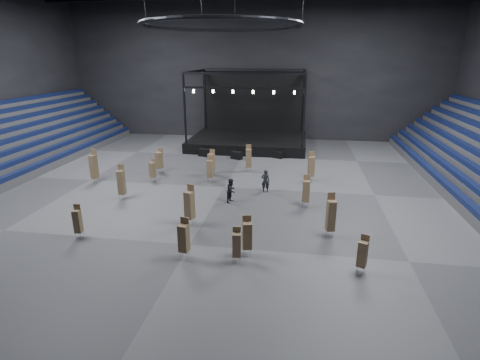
# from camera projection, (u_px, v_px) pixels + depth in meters

# --- Properties ---
(floor) EXTENTS (50.00, 50.00, 0.00)m
(floor) POSITION_uv_depth(u_px,v_px,m) (224.00, 187.00, 32.28)
(floor) COLOR #494A4C
(floor) RESTS_ON ground
(wall_back) EXTENTS (50.00, 0.20, 18.00)m
(wall_back) POSITION_uv_depth(u_px,v_px,m) (254.00, 70.00, 49.12)
(wall_back) COLOR black
(wall_back) RESTS_ON ground
(wall_front) EXTENTS (50.00, 0.20, 18.00)m
(wall_front) POSITION_uv_depth(u_px,v_px,m) (62.00, 127.00, 9.76)
(wall_front) COLOR black
(wall_front) RESTS_ON ground
(stage) EXTENTS (14.00, 10.00, 9.20)m
(stage) POSITION_uv_depth(u_px,v_px,m) (249.00, 134.00, 47.04)
(stage) COLOR black
(stage) RESTS_ON floor
(truss_ring) EXTENTS (12.30, 12.30, 5.15)m
(truss_ring) POSITION_uv_depth(u_px,v_px,m) (222.00, 25.00, 28.18)
(truss_ring) COLOR black
(truss_ring) RESTS_ON ceiling
(flight_case_left) EXTENTS (1.37, 0.96, 0.83)m
(flight_case_left) POSITION_uv_depth(u_px,v_px,m) (204.00, 153.00, 42.14)
(flight_case_left) COLOR black
(flight_case_left) RESTS_ON floor
(flight_case_mid) EXTENTS (1.39, 1.09, 0.83)m
(flight_case_mid) POSITION_uv_depth(u_px,v_px,m) (237.00, 155.00, 40.99)
(flight_case_mid) COLOR black
(flight_case_mid) RESTS_ON floor
(flight_case_right) EXTENTS (1.27, 0.99, 0.76)m
(flight_case_right) POSITION_uv_depth(u_px,v_px,m) (278.00, 155.00, 41.40)
(flight_case_right) COLOR black
(flight_case_right) RESTS_ON floor
(chair_stack_0) EXTENTS (0.59, 0.59, 2.39)m
(chair_stack_0) POSITION_uv_depth(u_px,v_px,m) (184.00, 237.00, 20.62)
(chair_stack_0) COLOR silver
(chair_stack_0) RESTS_ON floor
(chair_stack_1) EXTENTS (0.53, 0.53, 2.82)m
(chair_stack_1) POSITION_uv_depth(u_px,v_px,m) (121.00, 182.00, 29.18)
(chair_stack_1) COLOR silver
(chair_stack_1) RESTS_ON floor
(chair_stack_2) EXTENTS (0.51, 0.51, 2.04)m
(chair_stack_2) POSITION_uv_depth(u_px,v_px,m) (237.00, 244.00, 20.24)
(chair_stack_2) COLOR silver
(chair_stack_2) RESTS_ON floor
(chair_stack_3) EXTENTS (0.56, 0.56, 2.46)m
(chair_stack_3) POSITION_uv_depth(u_px,v_px,m) (306.00, 191.00, 27.69)
(chair_stack_3) COLOR silver
(chair_stack_3) RESTS_ON floor
(chair_stack_4) EXTENTS (0.53, 0.53, 2.37)m
(chair_stack_4) POSITION_uv_depth(u_px,v_px,m) (210.00, 168.00, 33.31)
(chair_stack_4) COLOR silver
(chair_stack_4) RESTS_ON floor
(chair_stack_5) EXTENTS (0.64, 0.64, 3.04)m
(chair_stack_5) POSITION_uv_depth(u_px,v_px,m) (94.00, 166.00, 32.93)
(chair_stack_5) COLOR silver
(chair_stack_5) RESTS_ON floor
(chair_stack_6) EXTENTS (0.60, 0.60, 2.86)m
(chair_stack_6) POSITION_uv_depth(u_px,v_px,m) (331.00, 215.00, 23.09)
(chair_stack_6) COLOR silver
(chair_stack_6) RESTS_ON floor
(chair_stack_8) EXTENTS (0.62, 0.62, 2.68)m
(chair_stack_8) POSITION_uv_depth(u_px,v_px,m) (311.00, 166.00, 33.57)
(chair_stack_8) COLOR silver
(chair_stack_8) RESTS_ON floor
(chair_stack_9) EXTENTS (0.59, 0.59, 2.12)m
(chair_stack_9) POSITION_uv_depth(u_px,v_px,m) (363.00, 253.00, 19.25)
(chair_stack_9) COLOR silver
(chair_stack_9) RESTS_ON floor
(chair_stack_10) EXTENTS (0.62, 0.62, 2.67)m
(chair_stack_10) POSITION_uv_depth(u_px,v_px,m) (249.00, 158.00, 36.26)
(chair_stack_10) COLOR silver
(chair_stack_10) RESTS_ON floor
(chair_stack_11) EXTENTS (0.70, 0.70, 2.43)m
(chair_stack_11) POSITION_uv_depth(u_px,v_px,m) (159.00, 160.00, 35.90)
(chair_stack_11) COLOR silver
(chair_stack_11) RESTS_ON floor
(chair_stack_12) EXTENTS (0.46, 0.46, 2.17)m
(chair_stack_12) POSITION_uv_depth(u_px,v_px,m) (78.00, 221.00, 23.03)
(chair_stack_12) COLOR silver
(chair_stack_12) RESTS_ON floor
(chair_stack_13) EXTENTS (0.58, 0.58, 2.08)m
(chair_stack_13) POSITION_uv_depth(u_px,v_px,m) (153.00, 170.00, 33.50)
(chair_stack_13) COLOR silver
(chair_stack_13) RESTS_ON floor
(chair_stack_14) EXTENTS (0.68, 0.68, 2.45)m
(chair_stack_14) POSITION_uv_depth(u_px,v_px,m) (211.00, 162.00, 35.27)
(chair_stack_14) COLOR silver
(chair_stack_14) RESTS_ON floor
(chair_stack_15) EXTENTS (0.62, 0.62, 2.36)m
(chair_stack_15) POSITION_uv_depth(u_px,v_px,m) (247.00, 235.00, 20.94)
(chair_stack_15) COLOR silver
(chair_stack_15) RESTS_ON floor
(chair_stack_16) EXTENTS (0.68, 0.68, 2.79)m
(chair_stack_16) POSITION_uv_depth(u_px,v_px,m) (190.00, 204.00, 24.74)
(chair_stack_16) COLOR silver
(chair_stack_16) RESTS_ON floor
(man_center) EXTENTS (0.71, 0.47, 1.92)m
(man_center) POSITION_uv_depth(u_px,v_px,m) (265.00, 181.00, 30.89)
(man_center) COLOR black
(man_center) RESTS_ON floor
(crew_member) EXTENTS (0.96, 1.09, 1.89)m
(crew_member) POSITION_uv_depth(u_px,v_px,m) (231.00, 190.00, 28.73)
(crew_member) COLOR black
(crew_member) RESTS_ON floor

